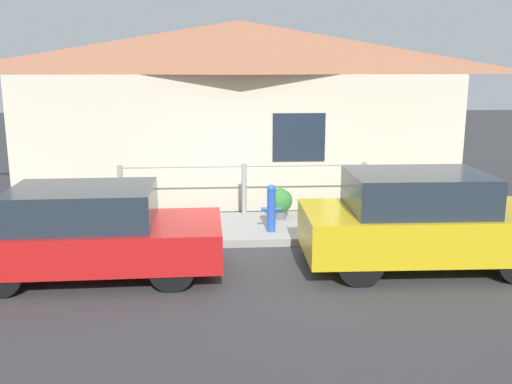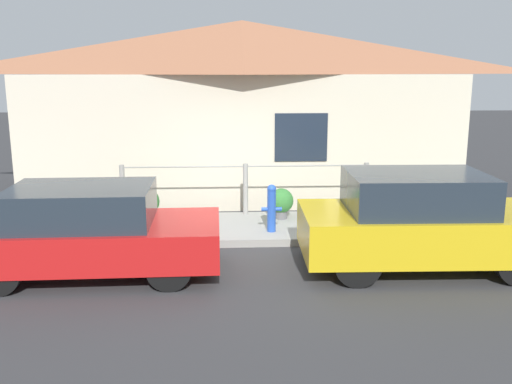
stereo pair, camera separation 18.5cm
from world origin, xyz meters
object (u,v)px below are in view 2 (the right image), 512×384
car_left (90,231)px  potted_plant_by_fence (146,203)px  car_right (421,222)px  potted_plant_corner (358,207)px  fire_hydrant (272,207)px  potted_plant_near_hydrant (281,202)px

car_left → potted_plant_by_fence: size_ratio=6.01×
car_right → potted_plant_corner: bearing=102.4°
fire_hydrant → potted_plant_corner: bearing=19.0°
car_right → potted_plant_by_fence: 5.16m
car_right → potted_plant_corner: (-0.43, 2.22, -0.32)m
potted_plant_near_hydrant → car_left: bearing=-140.5°
car_right → potted_plant_near_hydrant: 3.14m
car_right → potted_plant_near_hydrant: car_right is taller
fire_hydrant → potted_plant_by_fence: 2.52m
fire_hydrant → potted_plant_corner: size_ratio=1.68×
potted_plant_by_fence → car_left: bearing=-99.8°
car_right → fire_hydrant: bearing=143.7°
potted_plant_by_fence → potted_plant_corner: 4.05m
car_left → fire_hydrant: bearing=29.6°
car_right → car_left: bearing=-178.6°
car_left → fire_hydrant: car_left is taller
potted_plant_by_fence → potted_plant_corner: bearing=-5.0°
car_left → potted_plant_by_fence: 2.63m
car_left → car_right: bearing=-1.0°
fire_hydrant → potted_plant_corner: (1.69, 0.58, -0.16)m
potted_plant_by_fence → fire_hydrant: bearing=-21.9°
potted_plant_near_hydrant → potted_plant_corner: size_ratio=1.17×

